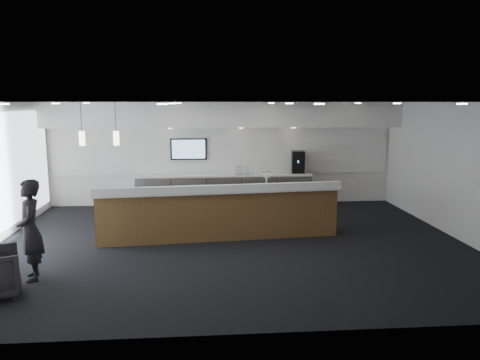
{
  "coord_description": "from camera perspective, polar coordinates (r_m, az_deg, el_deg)",
  "views": [
    {
      "loc": [
        -0.61,
        -9.67,
        3.0
      ],
      "look_at": [
        0.28,
        1.3,
        1.16
      ],
      "focal_mm": 35.0,
      "sensor_mm": 36.0,
      "label": 1
    }
  ],
  "objects": [
    {
      "name": "alcove_panel",
      "position": [
        13.73,
        -2.09,
        3.64
      ],
      "size": [
        9.8,
        0.06,
        1.4
      ],
      "primitive_type": "cube",
      "color": "silver",
      "rests_on": "back_wall"
    },
    {
      "name": "cup_1",
      "position": [
        13.57,
        4.83,
        0.99
      ],
      "size": [
        0.15,
        0.15,
        0.1
      ],
      "primitive_type": "imported",
      "rotation": [
        0.0,
        0.0,
        0.65
      ],
      "color": "white",
      "rests_on": "back_credenza"
    },
    {
      "name": "cup_6",
      "position": [
        13.47,
        1.89,
        0.96
      ],
      "size": [
        0.15,
        0.15,
        0.1
      ],
      "primitive_type": "imported",
      "rotation": [
        0.0,
        0.0,
        3.87
      ],
      "color": "white",
      "rests_on": "back_credenza"
    },
    {
      "name": "pendant_left",
      "position": [
        10.65,
        -14.38,
        5.17
      ],
      "size": [
        0.12,
        0.12,
        0.3
      ],
      "primitive_type": "cylinder",
      "color": "#FFF2C6",
      "rests_on": "ceiling"
    },
    {
      "name": "cup_3",
      "position": [
        13.53,
        3.66,
        0.98
      ],
      "size": [
        0.14,
        0.14,
        0.1
      ],
      "primitive_type": "imported",
      "rotation": [
        0.0,
        0.0,
        1.94
      ],
      "color": "white",
      "rests_on": "back_credenza"
    },
    {
      "name": "back_credenza",
      "position": [
        13.56,
        -2.0,
        -1.22
      ],
      "size": [
        5.06,
        0.66,
        0.95
      ],
      "color": "gray",
      "rests_on": "ground"
    },
    {
      "name": "ceiling",
      "position": [
        9.69,
        -1.06,
        9.5
      ],
      "size": [
        10.0,
        8.0,
        0.02
      ],
      "primitive_type": "cube",
      "color": "black",
      "rests_on": "back_wall"
    },
    {
      "name": "cup_2",
      "position": [
        13.55,
        4.24,
        0.98
      ],
      "size": [
        0.13,
        0.13,
        0.1
      ],
      "primitive_type": "imported",
      "rotation": [
        0.0,
        0.0,
        1.29
      ],
      "color": "white",
      "rests_on": "back_credenza"
    },
    {
      "name": "soffit_bulkhead",
      "position": [
        13.24,
        -2.03,
        7.98
      ],
      "size": [
        10.0,
        0.9,
        0.7
      ],
      "primitive_type": "cube",
      "color": "silver",
      "rests_on": "back_wall"
    },
    {
      "name": "lounge_guest",
      "position": [
        8.69,
        -24.22,
        -5.6
      ],
      "size": [
        0.6,
        0.73,
        1.73
      ],
      "primitive_type": "imported",
      "rotation": [
        0.0,
        0.0,
        -1.24
      ],
      "color": "black",
      "rests_on": "ground"
    },
    {
      "name": "coffee_machine",
      "position": [
        13.76,
        7.07,
        2.2
      ],
      "size": [
        0.4,
        0.51,
        0.64
      ],
      "rotation": [
        0.0,
        0.0,
        -0.1
      ],
      "color": "black",
      "rests_on": "back_credenza"
    },
    {
      "name": "cup_0",
      "position": [
        13.59,
        5.41,
        1.0
      ],
      "size": [
        0.11,
        0.11,
        0.1
      ],
      "primitive_type": "imported",
      "color": "white",
      "rests_on": "back_credenza"
    },
    {
      "name": "cup_5",
      "position": [
        13.49,
        2.48,
        0.96
      ],
      "size": [
        0.11,
        0.11,
        0.1
      ],
      "primitive_type": "imported",
      "rotation": [
        0.0,
        0.0,
        3.23
      ],
      "color": "white",
      "rests_on": "back_credenza"
    },
    {
      "name": "pendant_right",
      "position": [
        10.79,
        -18.06,
        5.05
      ],
      "size": [
        0.12,
        0.12,
        0.3
      ],
      "primitive_type": "cylinder",
      "color": "#FFF2C6",
      "rests_on": "ceiling"
    },
    {
      "name": "ceiling_can_lights",
      "position": [
        9.69,
        -1.06,
        9.32
      ],
      "size": [
        7.0,
        5.0,
        0.02
      ],
      "primitive_type": null,
      "color": "silver",
      "rests_on": "ceiling"
    },
    {
      "name": "right_wall",
      "position": [
        11.28,
        25.22,
        0.95
      ],
      "size": [
        0.02,
        8.0,
        3.0
      ],
      "primitive_type": "cube",
      "color": "silver",
      "rests_on": "ground"
    },
    {
      "name": "info_sign_left",
      "position": [
        13.44,
        0.82,
        1.21
      ],
      "size": [
        0.17,
        0.06,
        0.23
      ],
      "primitive_type": "cube",
      "rotation": [
        0.0,
        0.0,
        0.26
      ],
      "color": "silver",
      "rests_on": "back_credenza"
    },
    {
      "name": "service_counter",
      "position": [
        10.45,
        -2.58,
        -3.93
      ],
      "size": [
        5.4,
        1.36,
        1.49
      ],
      "rotation": [
        0.0,
        0.0,
        0.09
      ],
      "color": "brown",
      "rests_on": "ground"
    },
    {
      "name": "ground",
      "position": [
        10.15,
        -1.01,
        -7.7
      ],
      "size": [
        10.0,
        10.0,
        0.0
      ],
      "primitive_type": "plane",
      "color": "black",
      "rests_on": "ground"
    },
    {
      "name": "wall_tv",
      "position": [
        13.65,
        -6.28,
        3.77
      ],
      "size": [
        1.05,
        0.08,
        0.62
      ],
      "color": "black",
      "rests_on": "back_wall"
    },
    {
      "name": "info_sign_right",
      "position": [
        13.4,
        -0.19,
        1.28
      ],
      "size": [
        0.2,
        0.07,
        0.27
      ],
      "primitive_type": "cube",
      "rotation": [
        0.0,
        0.0,
        0.25
      ],
      "color": "silver",
      "rests_on": "back_credenza"
    },
    {
      "name": "cup_4",
      "position": [
        13.51,
        3.07,
        0.97
      ],
      "size": [
        0.15,
        0.15,
        0.1
      ],
      "primitive_type": "imported",
      "rotation": [
        0.0,
        0.0,
        2.58
      ],
      "color": "white",
      "rests_on": "back_credenza"
    },
    {
      "name": "back_wall",
      "position": [
        13.77,
        -2.09,
        3.24
      ],
      "size": [
        10.0,
        0.02,
        3.0
      ],
      "primitive_type": "cube",
      "color": "silver",
      "rests_on": "ground"
    }
  ]
}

